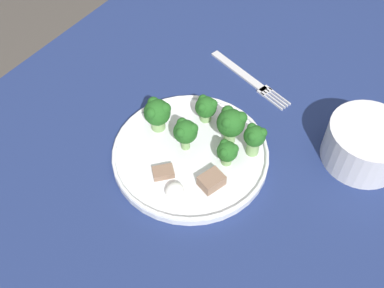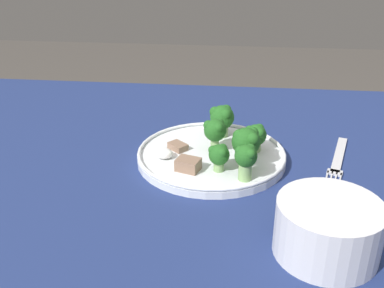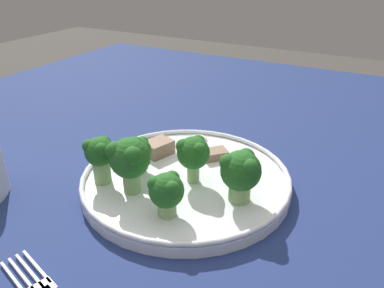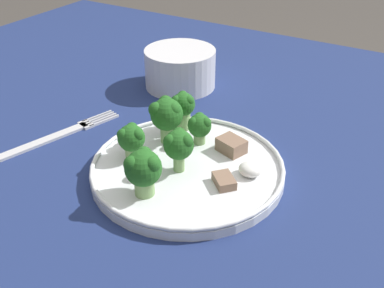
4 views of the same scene
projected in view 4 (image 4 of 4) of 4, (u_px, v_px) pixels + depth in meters
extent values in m
cube|color=navy|center=(189.00, 139.00, 0.68)|extent=(1.33, 0.98, 0.03)
cylinder|color=brown|center=(99.00, 125.00, 1.45)|extent=(0.06, 0.06, 0.70)
cylinder|color=white|center=(188.00, 170.00, 0.58)|extent=(0.25, 0.25, 0.01)
torus|color=white|center=(188.00, 164.00, 0.57)|extent=(0.25, 0.25, 0.01)
cube|color=silver|center=(45.00, 141.00, 0.65)|extent=(0.05, 0.14, 0.00)
cube|color=silver|center=(86.00, 125.00, 0.69)|extent=(0.03, 0.02, 0.00)
cube|color=silver|center=(104.00, 121.00, 0.70)|extent=(0.02, 0.05, 0.00)
cube|color=silver|center=(102.00, 120.00, 0.70)|extent=(0.02, 0.05, 0.00)
cube|color=silver|center=(100.00, 118.00, 0.71)|extent=(0.02, 0.05, 0.00)
cube|color=silver|center=(97.00, 117.00, 0.71)|extent=(0.02, 0.05, 0.00)
cylinder|color=silver|center=(180.00, 68.00, 0.79)|extent=(0.12, 0.12, 0.07)
cylinder|color=white|center=(180.00, 71.00, 0.80)|extent=(0.10, 0.10, 0.05)
cylinder|color=#7FA866|center=(179.00, 162.00, 0.56)|extent=(0.01, 0.01, 0.02)
sphere|color=#215B1E|center=(179.00, 145.00, 0.55)|extent=(0.04, 0.04, 0.04)
sphere|color=#215B1E|center=(186.00, 141.00, 0.54)|extent=(0.02, 0.02, 0.02)
sphere|color=#215B1E|center=(179.00, 134.00, 0.55)|extent=(0.02, 0.02, 0.02)
sphere|color=#215B1E|center=(170.00, 141.00, 0.54)|extent=(0.02, 0.02, 0.02)
cylinder|color=#7FA866|center=(133.00, 152.00, 0.59)|extent=(0.02, 0.02, 0.02)
sphere|color=#215B1E|center=(131.00, 138.00, 0.58)|extent=(0.04, 0.04, 0.04)
sphere|color=#215B1E|center=(138.00, 135.00, 0.57)|extent=(0.02, 0.02, 0.02)
sphere|color=#215B1E|center=(132.00, 128.00, 0.58)|extent=(0.02, 0.02, 0.02)
sphere|color=#215B1E|center=(123.00, 135.00, 0.57)|extent=(0.02, 0.02, 0.02)
cylinder|color=#7FA866|center=(144.00, 186.00, 0.52)|extent=(0.02, 0.02, 0.02)
sphere|color=#215B1E|center=(143.00, 168.00, 0.51)|extent=(0.04, 0.04, 0.04)
sphere|color=#215B1E|center=(152.00, 164.00, 0.50)|extent=(0.02, 0.02, 0.02)
sphere|color=#215B1E|center=(144.00, 155.00, 0.51)|extent=(0.02, 0.02, 0.02)
sphere|color=#215B1E|center=(132.00, 164.00, 0.50)|extent=(0.02, 0.02, 0.02)
cylinder|color=#7FA866|center=(199.00, 138.00, 0.62)|extent=(0.02, 0.02, 0.02)
sphere|color=#215B1E|center=(200.00, 126.00, 0.61)|extent=(0.03, 0.03, 0.03)
sphere|color=#215B1E|center=(206.00, 123.00, 0.60)|extent=(0.01, 0.01, 0.01)
sphere|color=#215B1E|center=(200.00, 117.00, 0.61)|extent=(0.01, 0.01, 0.01)
sphere|color=#215B1E|center=(193.00, 123.00, 0.60)|extent=(0.01, 0.01, 0.01)
cylinder|color=#7FA866|center=(166.00, 132.00, 0.62)|extent=(0.02, 0.02, 0.03)
sphere|color=#215B1E|center=(165.00, 114.00, 0.61)|extent=(0.04, 0.04, 0.04)
sphere|color=#215B1E|center=(173.00, 110.00, 0.60)|extent=(0.02, 0.02, 0.02)
sphere|color=#215B1E|center=(166.00, 103.00, 0.61)|extent=(0.02, 0.02, 0.02)
sphere|color=#215B1E|center=(156.00, 110.00, 0.60)|extent=(0.02, 0.02, 0.02)
cylinder|color=#7FA866|center=(183.00, 120.00, 0.65)|extent=(0.02, 0.02, 0.03)
sphere|color=#215B1E|center=(183.00, 104.00, 0.64)|extent=(0.03, 0.03, 0.03)
sphere|color=#215B1E|center=(189.00, 101.00, 0.63)|extent=(0.02, 0.02, 0.02)
sphere|color=#215B1E|center=(183.00, 96.00, 0.64)|extent=(0.02, 0.02, 0.02)
sphere|color=#215B1E|center=(176.00, 101.00, 0.63)|extent=(0.02, 0.02, 0.02)
cube|color=#846651|center=(224.00, 181.00, 0.54)|extent=(0.04, 0.04, 0.01)
cube|color=#846651|center=(231.00, 145.00, 0.60)|extent=(0.04, 0.04, 0.02)
ellipsoid|color=white|center=(250.00, 169.00, 0.56)|extent=(0.03, 0.03, 0.02)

